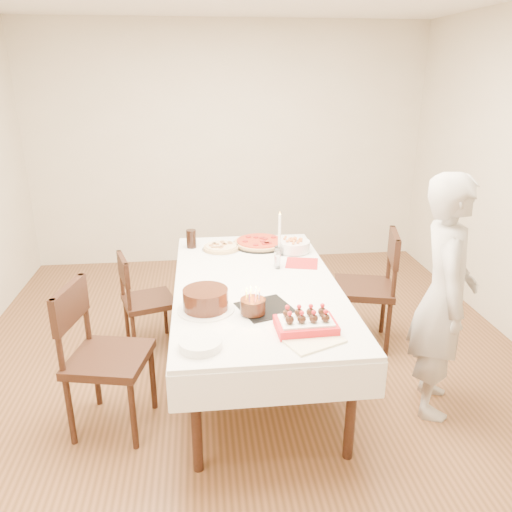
{
  "coord_description": "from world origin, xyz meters",
  "views": [
    {
      "loc": [
        -0.34,
        -3.27,
        2.14
      ],
      "look_at": [
        0.03,
        -0.03,
        0.95
      ],
      "focal_mm": 35.0,
      "sensor_mm": 36.0,
      "label": 1
    }
  ],
  "objects": [
    {
      "name": "floor",
      "position": [
        0.0,
        0.0,
        0.0
      ],
      "size": [
        5.0,
        5.0,
        0.0
      ],
      "primitive_type": "plane",
      "color": "#4F321B",
      "rests_on": "ground"
    },
    {
      "name": "wall_back",
      "position": [
        0.0,
        2.5,
        1.35
      ],
      "size": [
        4.5,
        0.04,
        2.7
      ],
      "primitive_type": "cube",
      "color": "beige",
      "rests_on": "floor"
    },
    {
      "name": "wall_front",
      "position": [
        0.0,
        -2.5,
        1.35
      ],
      "size": [
        4.5,
        0.04,
        2.7
      ],
      "primitive_type": "cube",
      "color": "beige",
      "rests_on": "floor"
    },
    {
      "name": "dining_table",
      "position": [
        0.03,
        -0.03,
        0.38
      ],
      "size": [
        1.59,
        2.34,
        0.75
      ],
      "primitive_type": "cube",
      "rotation": [
        0.0,
        0.0,
        0.22
      ],
      "color": "silver",
      "rests_on": "floor"
    },
    {
      "name": "chair_right_savory",
      "position": [
        0.96,
        0.34,
        0.49
      ],
      "size": [
        0.62,
        0.62,
        0.99
      ],
      "primitive_type": null,
      "rotation": [
        0.0,
        0.0,
        -0.26
      ],
      "color": "black",
      "rests_on": "floor"
    },
    {
      "name": "chair_left_savory",
      "position": [
        -0.79,
        0.47,
        0.41
      ],
      "size": [
        0.53,
        0.53,
        0.83
      ],
      "primitive_type": null,
      "rotation": [
        0.0,
        0.0,
        3.44
      ],
      "color": "black",
      "rests_on": "floor"
    },
    {
      "name": "chair_left_dessert",
      "position": [
        -0.94,
        -0.52,
        0.49
      ],
      "size": [
        0.6,
        0.6,
        0.98
      ],
      "primitive_type": null,
      "rotation": [
        0.0,
        0.0,
        2.93
      ],
      "color": "black",
      "rests_on": "floor"
    },
    {
      "name": "person",
      "position": [
        1.18,
        -0.53,
        0.8
      ],
      "size": [
        0.55,
        0.68,
        1.61
      ],
      "primitive_type": "imported",
      "rotation": [
        0.0,
        0.0,
        1.24
      ],
      "color": "#AAA5A0",
      "rests_on": "floor"
    },
    {
      "name": "pizza_white",
      "position": [
        -0.18,
        0.68,
        0.77
      ],
      "size": [
        0.39,
        0.39,
        0.04
      ],
      "primitive_type": "cylinder",
      "rotation": [
        0.0,
        0.0,
        -0.28
      ],
      "color": "beige",
      "rests_on": "dining_table"
    },
    {
      "name": "pizza_pepperoni",
      "position": [
        0.16,
        0.78,
        0.77
      ],
      "size": [
        0.61,
        0.61,
        0.04
      ],
      "primitive_type": "cylinder",
      "rotation": [
        0.0,
        0.0,
        0.33
      ],
      "color": "red",
      "rests_on": "dining_table"
    },
    {
      "name": "red_placemat",
      "position": [
        0.43,
        0.3,
        0.75
      ],
      "size": [
        0.3,
        0.3,
        0.01
      ],
      "primitive_type": "cube",
      "rotation": [
        0.0,
        0.0,
        -0.25
      ],
      "color": "#B21E1E",
      "rests_on": "dining_table"
    },
    {
      "name": "pasta_bowl",
      "position": [
        0.41,
        0.58,
        0.8
      ],
      "size": [
        0.29,
        0.29,
        0.09
      ],
      "primitive_type": "cylinder",
      "rotation": [
        0.0,
        0.0,
        0.1
      ],
      "color": "white",
      "rests_on": "dining_table"
    },
    {
      "name": "taper_candle",
      "position": [
        0.28,
        0.51,
        0.93
      ],
      "size": [
        0.1,
        0.1,
        0.37
      ],
      "primitive_type": "cylinder",
      "rotation": [
        0.0,
        0.0,
        0.28
      ],
      "color": "white",
      "rests_on": "dining_table"
    },
    {
      "name": "shaker_pair",
      "position": [
        0.23,
        0.21,
        0.81
      ],
      "size": [
        0.11,
        0.11,
        0.12
      ],
      "primitive_type": null,
      "rotation": [
        0.0,
        0.0,
        0.19
      ],
      "color": "white",
      "rests_on": "dining_table"
    },
    {
      "name": "cola_glass",
      "position": [
        -0.43,
        0.78,
        0.83
      ],
      "size": [
        0.11,
        0.11,
        0.16
      ],
      "primitive_type": "cylinder",
      "rotation": [
        0.0,
        0.0,
        -0.38
      ],
      "color": "black",
      "rests_on": "dining_table"
    },
    {
      "name": "layer_cake",
      "position": [
        -0.33,
        -0.44,
        0.82
      ],
      "size": [
        0.43,
        0.43,
        0.14
      ],
      "primitive_type": "cylinder",
      "rotation": [
        0.0,
        0.0,
        -0.21
      ],
      "color": "#33160C",
      "rests_on": "dining_table"
    },
    {
      "name": "cake_board",
      "position": [
        0.04,
        -0.46,
        0.75
      ],
      "size": [
        0.4,
        0.4,
        0.01
      ],
      "primitive_type": "cube",
      "rotation": [
        0.0,
        0.0,
        0.33
      ],
      "color": "black",
      "rests_on": "dining_table"
    },
    {
      "name": "birthday_cake",
      "position": [
        -0.04,
        -0.52,
        0.84
      ],
      "size": [
        0.18,
        0.18,
        0.15
      ],
      "primitive_type": "cylinder",
      "rotation": [
        0.0,
        0.0,
        -0.16
      ],
      "color": "#321B0D",
      "rests_on": "dining_table"
    },
    {
      "name": "strawberry_box",
      "position": [
        0.24,
        -0.76,
        0.79
      ],
      "size": [
        0.35,
        0.24,
        0.09
      ],
      "primitive_type": null,
      "rotation": [
        0.0,
        0.0,
        0.04
      ],
      "color": "red",
      "rests_on": "dining_table"
    },
    {
      "name": "box_lid",
      "position": [
        0.25,
        -0.89,
        0.75
      ],
      "size": [
        0.37,
        0.32,
        0.03
      ],
      "primitive_type": "cube",
      "rotation": [
        0.0,
        0.0,
        0.41
      ],
      "color": "beige",
      "rests_on": "dining_table"
    },
    {
      "name": "plate_stack",
      "position": [
        -0.37,
        -0.89,
        0.77
      ],
      "size": [
        0.31,
        0.31,
        0.05
      ],
      "primitive_type": "cylinder",
      "rotation": [
        0.0,
        0.0,
        -0.37
      ],
      "color": "white",
      "rests_on": "dining_table"
    },
    {
      "name": "china_plate",
      "position": [
        -0.34,
        -0.49,
        0.75
      ],
      "size": [
        0.29,
        0.29,
        0.01
      ],
      "primitive_type": "cylinder",
      "rotation": [
        0.0,
        0.0,
        -0.43
      ],
      "color": "white",
      "rests_on": "dining_table"
    }
  ]
}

